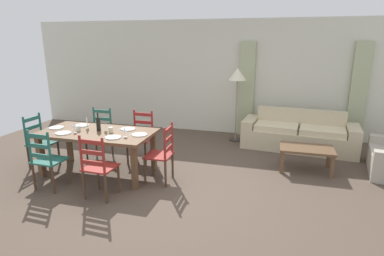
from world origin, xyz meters
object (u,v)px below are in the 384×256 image
(dining_table, at_px, (97,137))
(coffee_cup_secondary, at_px, (78,128))
(dining_chair_head_west, at_px, (40,141))
(dining_chair_far_left, at_px, (100,133))
(standing_lamp, at_px, (237,79))
(wine_bottle, at_px, (98,124))
(dining_chair_far_right, at_px, (141,137))
(dining_chair_near_left, at_px, (47,160))
(wine_glass_near_right, at_px, (125,130))
(coffee_table, at_px, (307,151))
(couch, at_px, (299,135))
(dining_chair_near_right, at_px, (98,167))
(dining_chair_head_east, at_px, (162,154))
(wine_glass_near_left, at_px, (75,126))
(coffee_cup_primary, at_px, (111,130))

(dining_table, distance_m, coffee_cup_secondary, 0.33)
(dining_chair_head_west, bearing_deg, dining_chair_far_left, 46.19)
(standing_lamp, bearing_deg, coffee_cup_secondary, -131.81)
(wine_bottle, bearing_deg, dining_chair_far_right, 57.61)
(dining_chair_near_left, distance_m, wine_bottle, 0.97)
(wine_glass_near_right, xyz_separation_m, coffee_table, (2.81, 1.25, -0.51))
(couch, bearing_deg, coffee_cup_secondary, -146.95)
(dining_chair_far_right, bearing_deg, dining_chair_near_left, -120.73)
(dining_chair_near_left, height_order, dining_chair_far_right, same)
(dining_chair_near_left, height_order, coffee_cup_secondary, dining_chair_near_left)
(coffee_cup_secondary, bearing_deg, dining_table, 9.91)
(standing_lamp, bearing_deg, coffee_table, -44.40)
(dining_chair_far_left, distance_m, dining_chair_far_right, 0.88)
(dining_table, distance_m, dining_chair_near_right, 0.91)
(dining_table, bearing_deg, wine_bottle, 73.14)
(dining_chair_head_east, distance_m, wine_glass_near_left, 1.51)
(dining_chair_near_left, bearing_deg, couch, 38.98)
(wine_glass_near_right, height_order, coffee_table, wine_glass_near_right)
(dining_chair_near_left, distance_m, dining_chair_far_right, 1.70)
(coffee_cup_secondary, bearing_deg, wine_bottle, 18.00)
(coffee_cup_secondary, bearing_deg, dining_chair_far_right, 46.41)
(dining_chair_near_left, relative_size, wine_glass_near_left, 5.96)
(dining_chair_far_right, xyz_separation_m, wine_glass_near_right, (0.15, -0.89, 0.38))
(standing_lamp, bearing_deg, wine_bottle, -128.74)
(dining_chair_head_west, xyz_separation_m, dining_chair_head_east, (2.32, -0.01, 0.00))
(dining_chair_near_right, xyz_separation_m, dining_chair_head_west, (-1.64, 0.76, 0.00))
(wine_bottle, bearing_deg, coffee_cup_secondary, -162.00)
(dining_chair_near_right, relative_size, coffee_table, 1.07)
(wine_glass_near_right, bearing_deg, dining_chair_head_east, 13.91)
(couch, xyz_separation_m, coffee_table, (0.07, -1.22, 0.06))
(couch, height_order, coffee_table, couch)
(wine_glass_near_right, bearing_deg, couch, 42.04)
(dining_chair_near_left, bearing_deg, coffee_cup_secondary, 80.43)
(dining_table, relative_size, couch, 0.81)
(dining_chair_head_east, height_order, coffee_table, dining_chair_head_east)
(wine_glass_near_left, bearing_deg, dining_chair_head_west, 170.20)
(dining_chair_head_east, xyz_separation_m, wine_glass_near_right, (-0.55, -0.14, 0.38))
(dining_chair_near_right, distance_m, coffee_cup_primary, 0.86)
(dining_chair_far_right, bearing_deg, coffee_table, 6.90)
(dining_chair_near_right, relative_size, wine_glass_near_left, 5.96)
(dining_table, height_order, wine_glass_near_right, wine_glass_near_right)
(dining_table, height_order, dining_chair_head_west, dining_chair_head_west)
(coffee_cup_primary, relative_size, coffee_table, 0.10)
(wine_bottle, xyz_separation_m, wine_glass_near_right, (0.59, -0.20, -0.01))
(dining_chair_far_right, distance_m, coffee_table, 2.98)
(dining_table, distance_m, coffee_cup_primary, 0.29)
(dining_chair_head_west, distance_m, coffee_table, 4.71)
(dining_chair_far_left, bearing_deg, coffee_table, 4.96)
(dining_chair_head_east, bearing_deg, coffee_table, 26.30)
(dining_chair_near_left, bearing_deg, dining_table, 60.03)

